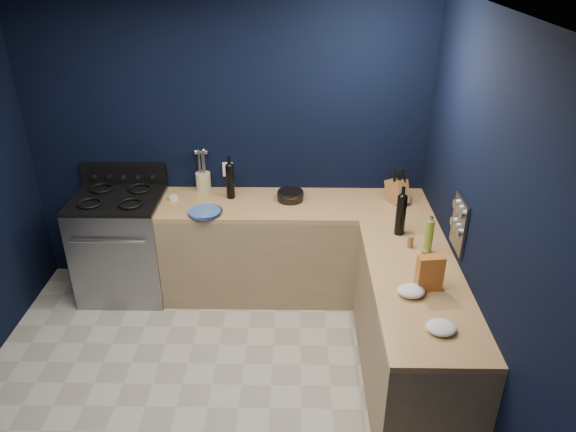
{
  "coord_description": "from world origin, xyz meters",
  "views": [
    {
      "loc": [
        0.61,
        -2.77,
        2.97
      ],
      "look_at": [
        0.55,
        1.0,
        1.0
      ],
      "focal_mm": 34.07,
      "sensor_mm": 36.0,
      "label": 1
    }
  ],
  "objects_px": {
    "gas_range": "(124,246)",
    "knife_block": "(397,192)",
    "plate_stack": "(205,212)",
    "crouton_bag": "(430,273)",
    "utensil_crock": "(203,181)"
  },
  "relations": [
    {
      "from": "utensil_crock",
      "to": "knife_block",
      "type": "bearing_deg",
      "value": -7.71
    },
    {
      "from": "utensil_crock",
      "to": "knife_block",
      "type": "height_order",
      "value": "knife_block"
    },
    {
      "from": "gas_range",
      "to": "knife_block",
      "type": "xyz_separation_m",
      "value": [
        2.4,
        0.04,
        0.54
      ]
    },
    {
      "from": "utensil_crock",
      "to": "gas_range",
      "type": "bearing_deg",
      "value": -159.22
    },
    {
      "from": "utensil_crock",
      "to": "crouton_bag",
      "type": "height_order",
      "value": "crouton_bag"
    },
    {
      "from": "plate_stack",
      "to": "crouton_bag",
      "type": "xyz_separation_m",
      "value": [
        1.61,
        -1.03,
        0.11
      ]
    },
    {
      "from": "knife_block",
      "to": "crouton_bag",
      "type": "bearing_deg",
      "value": -119.34
    },
    {
      "from": "plate_stack",
      "to": "utensil_crock",
      "type": "relative_size",
      "value": 1.61
    },
    {
      "from": "plate_stack",
      "to": "crouton_bag",
      "type": "relative_size",
      "value": 1.08
    },
    {
      "from": "utensil_crock",
      "to": "knife_block",
      "type": "relative_size",
      "value": 0.81
    },
    {
      "from": "knife_block",
      "to": "crouton_bag",
      "type": "xyz_separation_m",
      "value": [
        -0.0,
        -1.28,
        0.02
      ]
    },
    {
      "from": "gas_range",
      "to": "crouton_bag",
      "type": "distance_m",
      "value": 2.76
    },
    {
      "from": "gas_range",
      "to": "utensil_crock",
      "type": "relative_size",
      "value": 5.59
    },
    {
      "from": "gas_range",
      "to": "crouton_bag",
      "type": "relative_size",
      "value": 3.75
    },
    {
      "from": "gas_range",
      "to": "crouton_bag",
      "type": "xyz_separation_m",
      "value": [
        2.4,
        -1.24,
        0.56
      ]
    }
  ]
}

